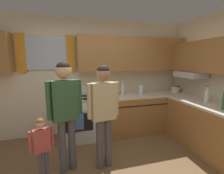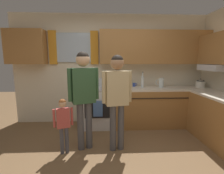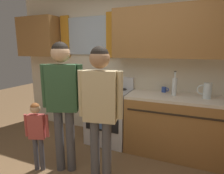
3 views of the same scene
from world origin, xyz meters
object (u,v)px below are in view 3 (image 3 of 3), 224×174
at_px(bottle_tall_clear, 174,86).
at_px(small_child, 37,129).
at_px(mug_cobalt_blue, 164,90).
at_px(adult_in_plaid, 100,102).
at_px(adult_holding_child, 63,93).
at_px(water_pitcher, 207,91).
at_px(stove_oven, 110,115).

relative_size(bottle_tall_clear, small_child, 0.40).
relative_size(mug_cobalt_blue, small_child, 0.12).
bearing_deg(adult_in_plaid, small_child, -175.09).
xyz_separation_m(mug_cobalt_blue, small_child, (-1.39, -1.33, -0.37)).
relative_size(adult_holding_child, small_child, 1.80).
bearing_deg(adult_in_plaid, water_pitcher, 43.95).
bearing_deg(small_child, stove_oven, 65.03).
relative_size(bottle_tall_clear, adult_in_plaid, 0.23).
distance_m(adult_in_plaid, small_child, 0.98).
relative_size(bottle_tall_clear, water_pitcher, 1.67).
xyz_separation_m(stove_oven, adult_holding_child, (-0.20, -0.99, 0.58)).
bearing_deg(stove_oven, water_pitcher, 0.99).
bearing_deg(mug_cobalt_blue, small_child, -136.25).
height_order(mug_cobalt_blue, adult_holding_child, adult_holding_child).
bearing_deg(adult_holding_child, small_child, -156.32).
xyz_separation_m(stove_oven, mug_cobalt_blue, (0.87, 0.21, 0.48)).
bearing_deg(small_child, mug_cobalt_blue, 43.75).
relative_size(mug_cobalt_blue, water_pitcher, 0.52).
height_order(adult_in_plaid, small_child, adult_in_plaid).
xyz_separation_m(bottle_tall_clear, mug_cobalt_blue, (-0.16, 0.16, -0.10)).
distance_m(bottle_tall_clear, adult_in_plaid, 1.30).
bearing_deg(bottle_tall_clear, stove_oven, -177.33).
distance_m(bottle_tall_clear, small_child, 2.00).
height_order(stove_oven, mug_cobalt_blue, stove_oven).
distance_m(stove_oven, small_child, 1.25).
distance_m(mug_cobalt_blue, small_child, 1.96).
bearing_deg(water_pitcher, adult_holding_child, -148.75).
xyz_separation_m(stove_oven, small_child, (-0.53, -1.13, 0.11)).
bearing_deg(mug_cobalt_blue, adult_holding_child, -131.94).
height_order(mug_cobalt_blue, adult_in_plaid, adult_in_plaid).
bearing_deg(bottle_tall_clear, small_child, -142.92).
height_order(stove_oven, water_pitcher, water_pitcher).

